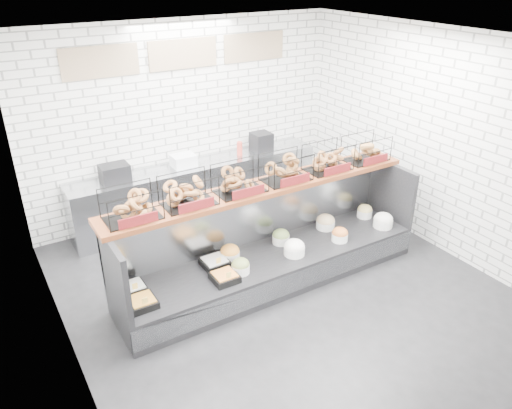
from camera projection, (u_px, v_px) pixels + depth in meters
ground at (285, 292)px, 6.23m from camera, size 5.50×5.50×0.00m
room_shell at (260, 120)px, 5.77m from camera, size 5.02×5.51×3.01m
display_case at (271, 257)px, 6.36m from camera, size 4.00×0.90×1.20m
bagel_shelf at (264, 176)px, 6.01m from camera, size 4.10×0.50×0.40m
prep_counter at (199, 189)px, 7.88m from camera, size 4.00×0.60×1.20m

